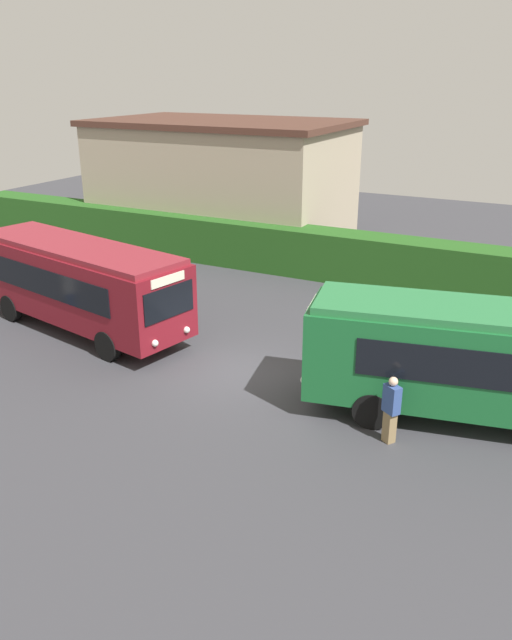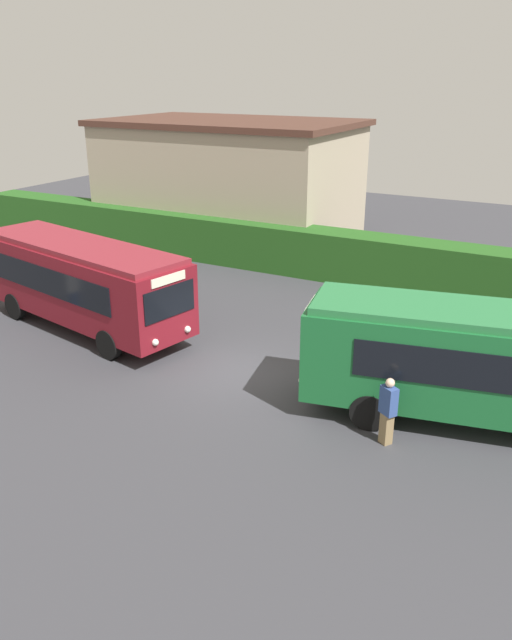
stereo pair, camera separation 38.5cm
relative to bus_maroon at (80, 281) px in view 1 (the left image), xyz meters
The scene contains 7 objects.
ground_plane 6.95m from the bus_maroon, ahead, with size 64.00×64.00×0.00m, color #38383D.
bus_maroon is the anchor object (origin of this frame).
bus_green 14.01m from the bus_maroon, ahead, with size 10.05×4.37×3.16m.
person_center 3.79m from the bus_maroon, 72.27° to the left, with size 0.51×0.35×1.85m.
person_right 12.13m from the bus_maroon, 10.78° to the right, with size 0.50×0.45×1.79m.
hedge_row 11.91m from the bus_maroon, 55.75° to the left, with size 44.00×1.69×2.13m, color #23541B.
depot_building 14.15m from the bus_maroon, 98.95° to the left, with size 13.20×8.31×6.34m.
Camera 1 is at (8.52, -15.36, 8.65)m, focal length 35.52 mm.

